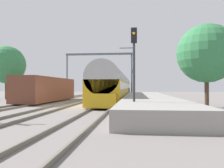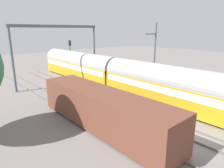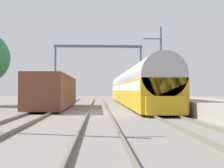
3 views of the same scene
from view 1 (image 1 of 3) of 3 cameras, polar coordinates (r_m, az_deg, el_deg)
The scene contains 14 objects.
ground at distance 21.65m, azimuth -11.71°, elevation -5.41°, with size 120.00×120.00×0.00m, color slate.
track_far_west at distance 23.12m, azimuth -21.01°, elevation -4.87°, with size 1.52×60.00×0.16m.
track_west at distance 21.64m, azimuth -11.71°, elevation -5.19°, with size 1.52×60.00×0.16m.
track_east at distance 20.80m, azimuth -1.35°, elevation -5.39°, with size 1.52×60.00×0.16m.
platform at distance 22.64m, azimuth 8.95°, elevation -4.06°, with size 4.40×28.00×0.90m.
passenger_train at distance 33.35m, azimuth 1.39°, elevation -0.37°, with size 2.93×32.85×3.82m.
freight_car at distance 28.10m, azimuth -15.88°, elevation -1.30°, with size 2.80×13.00×2.70m.
person_crossing at distance 39.51m, azimuth 4.21°, elevation -1.78°, with size 0.44×0.32×1.73m.
railway_signal_near at distance 13.57m, azimuth 5.59°, elevation 6.07°, with size 0.36×0.30×5.31m.
railway_signal_far at distance 47.19m, azimuth 5.04°, elevation 1.34°, with size 0.36×0.30×5.43m.
catenary_gantry at distance 40.82m, azimuth -3.34°, elevation 4.69°, with size 12.21×0.28×7.86m.
catenary_pole_east_mid at distance 29.20m, azimuth 5.37°, elevation 3.96°, with size 1.90×0.20×8.00m.
tree_west_background at distance 35.76m, azimuth -25.16°, elevation 4.45°, with size 5.38×5.38×7.65m.
tree_east_background at distance 21.17m, azimuth 22.82°, elevation 7.13°, with size 5.05×5.05×7.18m.
Camera 1 is at (6.52, -20.56, 1.79)m, focal length 36.11 mm.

